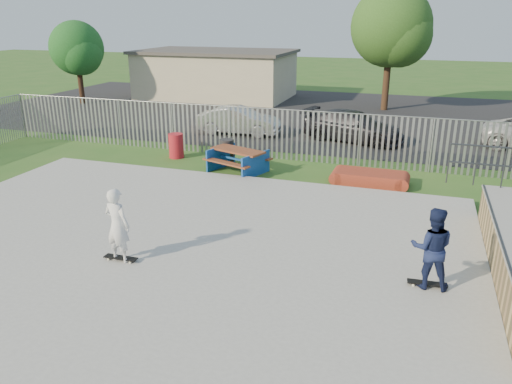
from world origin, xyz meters
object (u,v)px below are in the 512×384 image
(picnic_table, at_px, (238,160))
(car_dark, at_px, (353,126))
(car_silver, at_px, (239,121))
(skater_navy, at_px, (432,248))
(skater_white, at_px, (117,225))
(tree_mid, at_px, (391,27))
(funbox, at_px, (370,178))
(trash_bin_red, at_px, (176,146))
(tree_left, at_px, (77,48))
(trash_bin_grey, at_px, (227,151))

(picnic_table, height_order, car_dark, car_dark)
(car_silver, height_order, car_dark, car_dark)
(picnic_table, relative_size, car_silver, 0.62)
(skater_navy, xyz_separation_m, skater_white, (-6.68, -0.98, 0.00))
(skater_white, bearing_deg, picnic_table, -81.54)
(car_silver, xyz_separation_m, car_dark, (5.38, 0.32, 0.02))
(tree_mid, bearing_deg, funbox, -87.35)
(car_dark, distance_m, tree_mid, 9.59)
(car_silver, bearing_deg, trash_bin_red, 165.83)
(funbox, distance_m, car_silver, 8.89)
(tree_left, relative_size, skater_navy, 2.98)
(trash_bin_grey, relative_size, tree_mid, 0.13)
(picnic_table, distance_m, tree_mid, 15.87)
(trash_bin_grey, xyz_separation_m, tree_left, (-14.02, 10.06, 3.01))
(funbox, xyz_separation_m, skater_white, (-4.79, -7.77, 0.80))
(funbox, xyz_separation_m, car_dark, (-1.42, 6.03, 0.48))
(picnic_table, xyz_separation_m, trash_bin_grey, (-0.80, 0.92, 0.04))
(funbox, relative_size, skater_navy, 1.26)
(car_dark, bearing_deg, skater_navy, -151.74)
(trash_bin_grey, bearing_deg, car_silver, 104.50)
(trash_bin_red, relative_size, skater_navy, 0.56)
(tree_mid, bearing_deg, skater_navy, -83.16)
(car_silver, relative_size, tree_mid, 0.55)
(car_silver, xyz_separation_m, skater_navy, (8.70, -12.50, 0.35))
(trash_bin_red, distance_m, tree_left, 15.70)
(trash_bin_grey, distance_m, tree_left, 17.51)
(picnic_table, bearing_deg, car_silver, 129.48)
(car_silver, relative_size, skater_navy, 2.28)
(car_dark, distance_m, skater_navy, 13.25)
(funbox, bearing_deg, car_dark, 104.21)
(car_dark, height_order, tree_left, tree_left)
(car_silver, distance_m, tree_mid, 11.61)
(tree_mid, relative_size, skater_white, 4.11)
(trash_bin_grey, bearing_deg, skater_navy, -45.83)
(car_dark, relative_size, skater_navy, 2.67)
(trash_bin_grey, bearing_deg, funbox, -9.01)
(picnic_table, height_order, tree_left, tree_left)
(tree_mid, xyz_separation_m, skater_navy, (2.57, -21.45, -3.80))
(trash_bin_grey, xyz_separation_m, car_silver, (-1.25, 4.83, 0.20))
(car_dark, distance_m, tree_left, 19.01)
(picnic_table, height_order, trash_bin_red, trash_bin_red)
(tree_left, distance_m, skater_navy, 27.96)
(trash_bin_grey, relative_size, skater_white, 0.54)
(car_silver, distance_m, skater_white, 13.63)
(funbox, relative_size, trash_bin_red, 2.24)
(trash_bin_red, distance_m, car_dark, 8.11)
(car_dark, bearing_deg, trash_bin_red, 142.01)
(picnic_table, bearing_deg, skater_navy, -25.52)
(skater_white, bearing_deg, skater_navy, -163.00)
(trash_bin_red, xyz_separation_m, skater_navy, (9.69, -7.80, 0.53))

